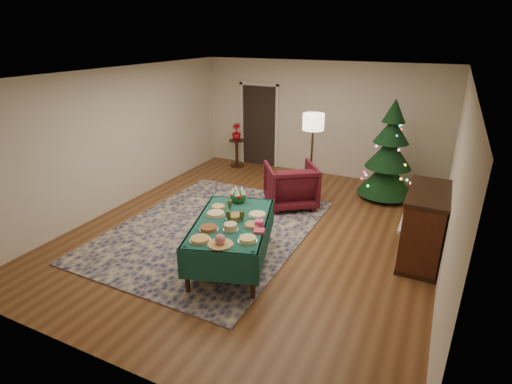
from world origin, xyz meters
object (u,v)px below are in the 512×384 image
at_px(side_table, 237,153).
at_px(gift_box, 259,223).
at_px(buffet_table, 232,230).
at_px(christmas_tree, 389,155).
at_px(potted_plant, 236,135).
at_px(floor_lamp, 313,127).
at_px(armchair, 291,183).
at_px(piano, 424,227).

bearing_deg(side_table, gift_box, -58.08).
height_order(buffet_table, christmas_tree, christmas_tree).
distance_m(buffet_table, side_table, 4.78).
bearing_deg(potted_plant, floor_lamp, -26.45).
bearing_deg(christmas_tree, side_table, 172.06).
bearing_deg(floor_lamp, potted_plant, 153.55).
distance_m(armchair, christmas_tree, 2.14).
bearing_deg(side_table, christmas_tree, -7.94).
bearing_deg(armchair, piano, 122.93).
bearing_deg(gift_box, floor_lamp, 94.19).
bearing_deg(side_table, floor_lamp, -26.45).
xyz_separation_m(potted_plant, piano, (4.76, -2.87, -0.27)).
height_order(floor_lamp, side_table, floor_lamp).
bearing_deg(potted_plant, christmas_tree, -7.94).
relative_size(gift_box, potted_plant, 0.27).
relative_size(floor_lamp, side_table, 2.53).
bearing_deg(gift_box, potted_plant, 121.92).
height_order(gift_box, piano, piano).
relative_size(buffet_table, gift_box, 18.10).
xyz_separation_m(buffet_table, armchair, (0.01, 2.43, -0.08)).
distance_m(gift_box, armchair, 2.46).
relative_size(armchair, christmas_tree, 0.46).
bearing_deg(piano, floor_lamp, 144.64).
relative_size(potted_plant, piano, 0.33).
xyz_separation_m(buffet_table, potted_plant, (-2.19, 4.25, 0.26)).
distance_m(armchair, floor_lamp, 1.22).
distance_m(side_table, piano, 5.56).
relative_size(christmas_tree, piano, 1.59).
height_order(side_table, christmas_tree, christmas_tree).
xyz_separation_m(buffet_table, christmas_tree, (1.67, 3.71, 0.37)).
bearing_deg(buffet_table, gift_box, 2.83).
relative_size(buffet_table, floor_lamp, 1.15).
distance_m(gift_box, floor_lamp, 3.13).
relative_size(floor_lamp, potted_plant, 4.16).
xyz_separation_m(armchair, christmas_tree, (1.66, 1.28, 0.46)).
xyz_separation_m(floor_lamp, christmas_tree, (1.45, 0.66, -0.58)).
xyz_separation_m(armchair, potted_plant, (-2.20, 1.82, 0.34)).
xyz_separation_m(gift_box, side_table, (-2.63, 4.22, -0.42)).
height_order(gift_box, side_table, gift_box).
xyz_separation_m(side_table, potted_plant, (0.00, 0.00, 0.48)).
xyz_separation_m(floor_lamp, piano, (2.35, -1.67, -0.96)).
bearing_deg(christmas_tree, armchair, -142.43).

